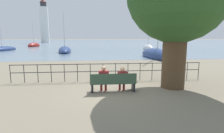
{
  "coord_description": "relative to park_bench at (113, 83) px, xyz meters",
  "views": [
    {
      "loc": [
        -0.83,
        -7.98,
        2.51
      ],
      "look_at": [
        0.0,
        0.5,
        1.12
      ],
      "focal_mm": 28.0,
      "sensor_mm": 36.0,
      "label": 1
    }
  ],
  "objects": [
    {
      "name": "ground_plane",
      "position": [
        0.0,
        0.07,
        -0.45
      ],
      "size": [
        1000.0,
        1000.0,
        0.0
      ],
      "primitive_type": "plane",
      "color": "#7A705B"
    },
    {
      "name": "harbor_water",
      "position": [
        0.0,
        161.73,
        -0.44
      ],
      "size": [
        600.0,
        300.0,
        0.01
      ],
      "color": "slate",
      "rests_on": "ground_plane"
    },
    {
      "name": "park_bench",
      "position": [
        0.0,
        0.0,
        0.0
      ],
      "size": [
        2.16,
        0.45,
        0.9
      ],
      "color": "#334C38",
      "rests_on": "ground_plane"
    },
    {
      "name": "seated_person_left",
      "position": [
        -0.44,
        0.08,
        0.24
      ],
      "size": [
        0.47,
        0.35,
        1.24
      ],
      "color": "maroon",
      "rests_on": "ground_plane"
    },
    {
      "name": "seated_person_right",
      "position": [
        0.44,
        0.08,
        0.21
      ],
      "size": [
        0.44,
        0.35,
        1.18
      ],
      "color": "maroon",
      "rests_on": "ground_plane"
    },
    {
      "name": "promenade_railing",
      "position": [
        -0.0,
        2.21,
        0.25
      ],
      "size": [
        11.22,
        0.04,
        1.05
      ],
      "color": "black",
      "rests_on": "ground_plane"
    },
    {
      "name": "sailboat_0",
      "position": [
        7.0,
        13.36,
        -0.07
      ],
      "size": [
        3.1,
        8.84,
        11.24
      ],
      "rotation": [
        0.0,
        0.0,
        0.09
      ],
      "color": "navy",
      "rests_on": "ground_plane"
    },
    {
      "name": "sailboat_1",
      "position": [
        -19.48,
        29.47,
        -0.15
      ],
      "size": [
        3.8,
        8.52,
        10.96
      ],
      "rotation": [
        0.0,
        0.0,
        -0.16
      ],
      "color": "navy",
      "rests_on": "ground_plane"
    },
    {
      "name": "sailboat_2",
      "position": [
        -18.91,
        46.43,
        -0.08
      ],
      "size": [
        3.33,
        5.5,
        7.92
      ],
      "rotation": [
        0.0,
        0.0,
        -0.25
      ],
      "color": "maroon",
      "rests_on": "ground_plane"
    },
    {
      "name": "sailboat_3",
      "position": [
        10.86,
        29.8,
        -0.08
      ],
      "size": [
        2.1,
        6.14,
        7.68
      ],
      "rotation": [
        0.0,
        0.0,
        -0.06
      ],
      "color": "silver",
      "rests_on": "ground_plane"
    },
    {
      "name": "sailboat_4",
      "position": [
        -6.25,
        24.33,
        -0.13
      ],
      "size": [
        3.48,
        8.95,
        7.5
      ],
      "rotation": [
        0.0,
        0.0,
        0.15
      ],
      "color": "navy",
      "rests_on": "ground_plane"
    },
    {
      "name": "harbor_lighthouse",
      "position": [
        -27.94,
        92.49,
        10.37
      ],
      "size": [
        4.5,
        4.5,
        23.24
      ],
      "color": "white",
      "rests_on": "ground_plane"
    }
  ]
}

